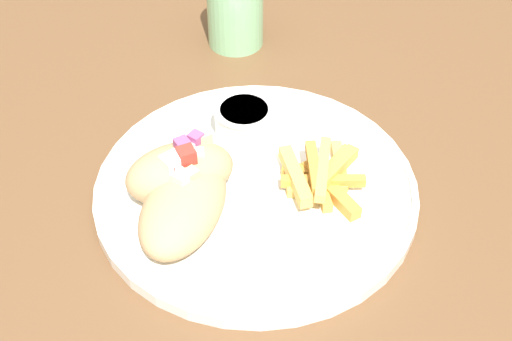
# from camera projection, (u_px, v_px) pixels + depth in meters

# --- Properties ---
(table) EXTENTS (1.25, 1.25, 0.72)m
(table) POSITION_uv_depth(u_px,v_px,m) (230.00, 248.00, 0.76)
(table) COLOR brown
(table) RESTS_ON ground_plane
(plate) EXTENTS (0.32, 0.32, 0.02)m
(plate) POSITION_uv_depth(u_px,v_px,m) (256.00, 188.00, 0.71)
(plate) COLOR white
(plate) RESTS_ON table
(pita_sandwich_near) EXTENTS (0.15, 0.14, 0.06)m
(pita_sandwich_near) POSITION_uv_depth(u_px,v_px,m) (183.00, 205.00, 0.65)
(pita_sandwich_near) COLOR tan
(pita_sandwich_near) RESTS_ON plate
(pita_sandwich_far) EXTENTS (0.12, 0.09, 0.06)m
(pita_sandwich_far) POSITION_uv_depth(u_px,v_px,m) (180.00, 172.00, 0.68)
(pita_sandwich_far) COLOR tan
(pita_sandwich_far) RESTS_ON plate
(fries_pile) EXTENTS (0.10, 0.10, 0.03)m
(fries_pile) POSITION_uv_depth(u_px,v_px,m) (322.00, 176.00, 0.70)
(fries_pile) COLOR gold
(fries_pile) RESTS_ON plate
(sauce_ramekin) EXTENTS (0.07, 0.07, 0.04)m
(sauce_ramekin) POSITION_uv_depth(u_px,v_px,m) (244.00, 119.00, 0.74)
(sauce_ramekin) COLOR white
(sauce_ramekin) RESTS_ON plate
(water_glass) EXTENTS (0.07, 0.07, 0.10)m
(water_glass) POSITION_uv_depth(u_px,v_px,m) (235.00, 11.00, 0.88)
(water_glass) COLOR #8CCC93
(water_glass) RESTS_ON table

